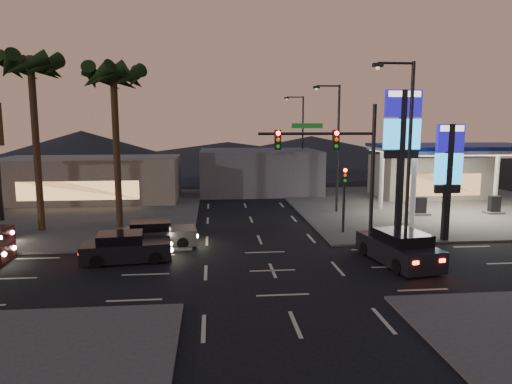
{
  "coord_description": "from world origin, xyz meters",
  "views": [
    {
      "loc": [
        -2.84,
        -20.95,
        6.93
      ],
      "look_at": [
        -0.25,
        5.68,
        3.0
      ],
      "focal_mm": 32.0,
      "sensor_mm": 36.0,
      "label": 1
    }
  ],
  "objects": [
    {
      "name": "corner_lot_ne",
      "position": [
        16.0,
        16.0,
        0.06
      ],
      "size": [
        24.0,
        24.0,
        0.12
      ],
      "primitive_type": "cube",
      "color": "#47443F",
      "rests_on": "ground"
    },
    {
      "name": "pylon_sign_tall",
      "position": [
        8.5,
        5.5,
        6.39
      ],
      "size": [
        2.2,
        0.35,
        9.0
      ],
      "color": "black",
      "rests_on": "ground"
    },
    {
      "name": "ground",
      "position": [
        0.0,
        0.0,
        0.0
      ],
      "size": [
        140.0,
        140.0,
        0.0
      ],
      "primitive_type": "plane",
      "color": "black",
      "rests_on": "ground"
    },
    {
      "name": "palm_a",
      "position": [
        -9.0,
        9.5,
        9.43
      ],
      "size": [
        4.41,
        4.41,
        10.86
      ],
      "color": "black",
      "rests_on": "ground"
    },
    {
      "name": "corner_lot_nw",
      "position": [
        -16.0,
        16.0,
        0.06
      ],
      "size": [
        24.0,
        24.0,
        0.12
      ],
      "primitive_type": "cube",
      "color": "#47443F",
      "rests_on": "ground"
    },
    {
      "name": "traffic_signal_mast",
      "position": [
        3.76,
        1.99,
        5.23
      ],
      "size": [
        6.1,
        0.39,
        8.0
      ],
      "color": "black",
      "rests_on": "ground"
    },
    {
      "name": "streetlight_near",
      "position": [
        6.79,
        1.0,
        5.72
      ],
      "size": [
        2.14,
        0.25,
        10.0
      ],
      "color": "black",
      "rests_on": "ground"
    },
    {
      "name": "pedestal_signal",
      "position": [
        5.5,
        6.98,
        2.92
      ],
      "size": [
        0.32,
        0.39,
        4.3
      ],
      "color": "black",
      "rests_on": "ground"
    },
    {
      "name": "car_lane_b_front",
      "position": [
        -6.13,
        5.09,
        0.7
      ],
      "size": [
        4.76,
        2.37,
        1.5
      ],
      "color": "#525255",
      "rests_on": "ground"
    },
    {
      "name": "suv_station",
      "position": [
        6.51,
        0.58,
        0.79
      ],
      "size": [
        2.91,
        5.34,
        1.7
      ],
      "color": "black",
      "rests_on": "ground"
    },
    {
      "name": "car_lane_a_front",
      "position": [
        -7.32,
        2.28,
        0.69
      ],
      "size": [
        4.71,
        2.38,
        1.49
      ],
      "color": "black",
      "rests_on": "ground"
    },
    {
      "name": "streetlight_mid",
      "position": [
        6.79,
        14.0,
        5.72
      ],
      "size": [
        2.14,
        0.25,
        10.0
      ],
      "color": "black",
      "rests_on": "ground"
    },
    {
      "name": "hill_right",
      "position": [
        15.0,
        60.0,
        2.5
      ],
      "size": [
        50.0,
        50.0,
        5.0
      ],
      "primitive_type": "cone",
      "color": "black",
      "rests_on": "ground"
    },
    {
      "name": "convenience_store",
      "position": [
        18.0,
        21.0,
        2.0
      ],
      "size": [
        10.0,
        6.0,
        4.0
      ],
      "primitive_type": "cube",
      "color": "#726B5B",
      "rests_on": "ground"
    },
    {
      "name": "gas_station",
      "position": [
        16.0,
        12.0,
        5.08
      ],
      "size": [
        12.2,
        8.2,
        5.47
      ],
      "color": "silver",
      "rests_on": "ground"
    },
    {
      "name": "building_far_west",
      "position": [
        -14.0,
        22.0,
        2.0
      ],
      "size": [
        16.0,
        8.0,
        4.0
      ],
      "primitive_type": "cube",
      "color": "#726B5B",
      "rests_on": "ground"
    },
    {
      "name": "streetlight_far",
      "position": [
        6.79,
        28.0,
        5.72
      ],
      "size": [
        2.14,
        0.25,
        10.0
      ],
      "color": "black",
      "rests_on": "ground"
    },
    {
      "name": "hill_left",
      "position": [
        -25.0,
        60.0,
        3.0
      ],
      "size": [
        40.0,
        40.0,
        6.0
      ],
      "primitive_type": "cone",
      "color": "black",
      "rests_on": "ground"
    },
    {
      "name": "building_far_mid",
      "position": [
        2.0,
        26.0,
        2.2
      ],
      "size": [
        12.0,
        9.0,
        4.4
      ],
      "primitive_type": "cube",
      "color": "#4C4C51",
      "rests_on": "ground"
    },
    {
      "name": "palm_b",
      "position": [
        -14.0,
        9.5,
        9.97
      ],
      "size": [
        4.41,
        4.41,
        11.46
      ],
      "color": "black",
      "rests_on": "ground"
    },
    {
      "name": "hill_center",
      "position": [
        0.0,
        60.0,
        2.0
      ],
      "size": [
        60.0,
        60.0,
        4.0
      ],
      "primitive_type": "cone",
      "color": "black",
      "rests_on": "ground"
    },
    {
      "name": "pylon_sign_short",
      "position": [
        11.0,
        4.5,
        4.66
      ],
      "size": [
        1.6,
        0.35,
        7.0
      ],
      "color": "black",
      "rests_on": "ground"
    }
  ]
}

